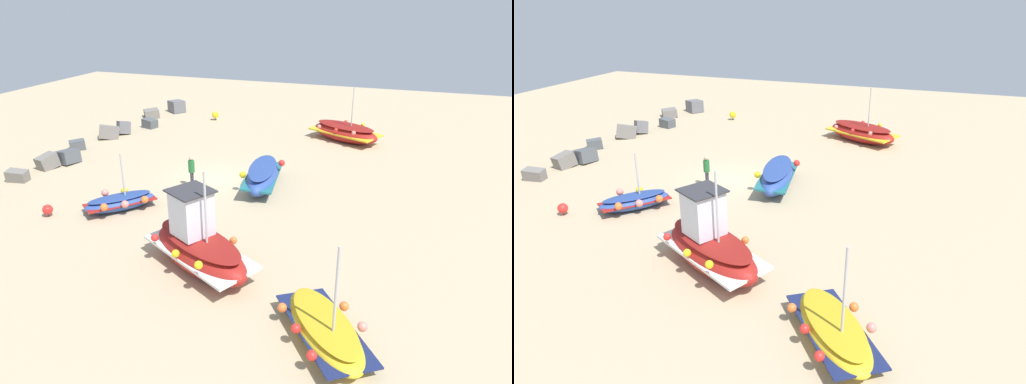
% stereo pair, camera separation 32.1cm
% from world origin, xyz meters
% --- Properties ---
extents(ground_plane, '(59.69, 59.69, 0.00)m').
position_xyz_m(ground_plane, '(0.00, 0.00, 0.00)').
color(ground_plane, tan).
extents(fishing_boat_0, '(4.79, 2.28, 1.32)m').
position_xyz_m(fishing_boat_0, '(-0.15, -2.72, 0.64)').
color(fishing_boat_0, '#2D4C9E').
rests_on(fishing_boat_0, ground_plane).
extents(fishing_boat_1, '(3.89, 5.29, 3.71)m').
position_xyz_m(fishing_boat_1, '(9.56, -5.32, 0.63)').
color(fishing_boat_1, maroon).
rests_on(fishing_boat_1, ground_plane).
extents(fishing_boat_2, '(3.41, 3.15, 2.71)m').
position_xyz_m(fishing_boat_2, '(-4.93, 2.63, 0.38)').
color(fishing_boat_2, '#2D4C9E').
rests_on(fishing_boat_2, ground_plane).
extents(fishing_boat_3, '(4.06, 3.61, 3.40)m').
position_xyz_m(fishing_boat_3, '(-10.66, -8.15, 0.40)').
color(fishing_boat_3, gold).
rests_on(fishing_boat_3, ground_plane).
extents(fishing_boat_4, '(4.01, 5.21, 3.96)m').
position_xyz_m(fishing_boat_4, '(-8.32, -3.04, 0.92)').
color(fishing_boat_4, maroon).
rests_on(fishing_boat_4, ground_plane).
extents(person_walking, '(0.32, 0.32, 1.66)m').
position_xyz_m(person_walking, '(-1.32, 0.73, 0.95)').
color(person_walking, '#2D2D38').
rests_on(person_walking, ground_plane).
extents(breakwater_rocks, '(27.59, 2.98, 1.20)m').
position_xyz_m(breakwater_rocks, '(1.32, 9.86, 0.39)').
color(breakwater_rocks, slate).
rests_on(breakwater_rocks, ground_plane).
extents(mooring_buoy_0, '(0.46, 0.46, 0.57)m').
position_xyz_m(mooring_buoy_0, '(-6.67, 5.26, 0.34)').
color(mooring_buoy_0, '#3F3F42').
rests_on(mooring_buoy_0, ground_plane).
extents(mooring_buoy_1, '(0.53, 0.53, 0.69)m').
position_xyz_m(mooring_buoy_1, '(11.86, 5.27, 0.43)').
color(mooring_buoy_1, '#3F3F42').
rests_on(mooring_buoy_1, ground_plane).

